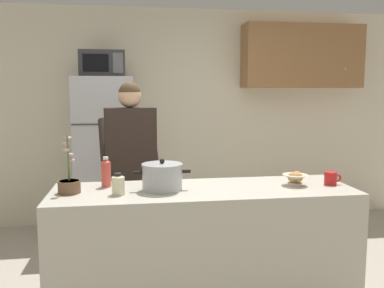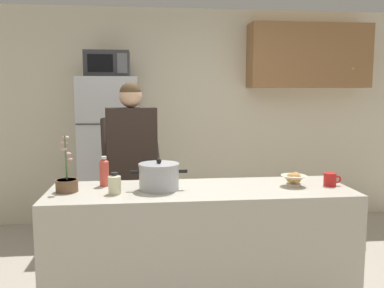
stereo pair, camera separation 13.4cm
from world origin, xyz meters
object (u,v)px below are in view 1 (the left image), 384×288
(person_near_pot, at_px, (131,155))
(coffee_mug, at_px, (331,178))
(bottle_near_edge, at_px, (106,172))
(potted_orchid, at_px, (69,184))
(refrigerator, at_px, (105,157))
(bread_bowl, at_px, (295,178))
(bottle_mid_counter, at_px, (118,184))
(cooking_pot, at_px, (162,177))
(microwave, at_px, (103,64))

(person_near_pot, relative_size, coffee_mug, 12.86)
(bottle_near_edge, relative_size, potted_orchid, 0.56)
(refrigerator, relative_size, bread_bowl, 9.47)
(person_near_pot, bearing_deg, potted_orchid, -118.83)
(bottle_mid_counter, bearing_deg, cooking_pot, 17.11)
(bottle_mid_counter, xyz_separation_m, potted_orchid, (-0.33, 0.10, -0.01))
(cooking_pot, bearing_deg, coffee_mug, -1.22)
(bottle_mid_counter, bearing_deg, refrigerator, 95.66)
(bottle_near_edge, xyz_separation_m, potted_orchid, (-0.24, -0.16, -0.04))
(bread_bowl, height_order, bottle_near_edge, bottle_near_edge)
(refrigerator, distance_m, bottle_mid_counter, 1.95)
(bottle_mid_counter, bearing_deg, person_near_pot, 84.19)
(cooking_pot, xyz_separation_m, potted_orchid, (-0.63, 0.00, -0.03))
(coffee_mug, bearing_deg, cooking_pot, 178.78)
(microwave, xyz_separation_m, bottle_near_edge, (0.10, -1.66, -0.88))
(person_near_pot, bearing_deg, bread_bowl, -32.74)
(person_near_pot, distance_m, coffee_mug, 1.66)
(bread_bowl, height_order, potted_orchid, potted_orchid)
(refrigerator, height_order, person_near_pot, refrigerator)
(refrigerator, xyz_separation_m, microwave, (0.00, -0.02, 1.02))
(microwave, relative_size, bottle_mid_counter, 3.29)
(potted_orchid, bearing_deg, microwave, 85.72)
(potted_orchid, bearing_deg, bread_bowl, -0.37)
(cooking_pot, bearing_deg, refrigerator, 104.93)
(refrigerator, height_order, bottle_mid_counter, refrigerator)
(microwave, distance_m, person_near_pot, 1.39)
(refrigerator, height_order, potted_orchid, refrigerator)
(coffee_mug, xyz_separation_m, potted_orchid, (-1.87, 0.03, 0.02))
(microwave, bearing_deg, bottle_mid_counter, -84.27)
(bottle_near_edge, bearing_deg, refrigerator, 93.42)
(person_near_pot, xyz_separation_m, bottle_mid_counter, (-0.09, -0.85, -0.06))
(cooking_pot, height_order, bread_bowl, cooking_pot)
(refrigerator, relative_size, person_near_pot, 1.05)
(cooking_pot, height_order, potted_orchid, potted_orchid)
(bread_bowl, bearing_deg, refrigerator, 128.36)
(microwave, height_order, bottle_near_edge, microwave)
(bottle_near_edge, height_order, bottle_mid_counter, bottle_near_edge)
(coffee_mug, relative_size, bottle_near_edge, 0.60)
(person_near_pot, relative_size, bottle_mid_counter, 11.55)
(coffee_mug, relative_size, bottle_mid_counter, 0.90)
(coffee_mug, bearing_deg, bread_bowl, 175.89)
(bread_bowl, xyz_separation_m, potted_orchid, (-1.60, 0.01, 0.01))
(refrigerator, bearing_deg, bottle_near_edge, -86.58)
(bottle_near_edge, relative_size, bottle_mid_counter, 1.50)
(microwave, relative_size, bottle_near_edge, 2.20)
(person_near_pot, height_order, bottle_near_edge, person_near_pot)
(bottle_mid_counter, bearing_deg, microwave, 95.73)
(bottle_near_edge, bearing_deg, cooking_pot, -22.12)
(person_near_pot, bearing_deg, bottle_near_edge, -106.56)
(microwave, bearing_deg, coffee_mug, -46.85)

